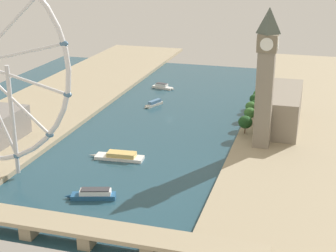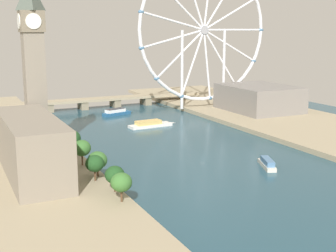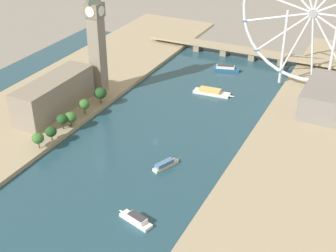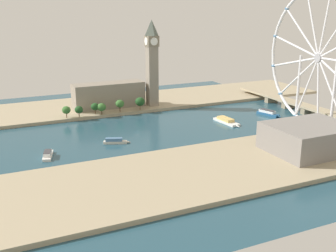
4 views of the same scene
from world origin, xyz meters
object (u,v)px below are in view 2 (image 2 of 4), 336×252
tour_boat_2 (267,163)px  tour_boat_3 (150,124)px  parliament_block (31,146)px  clock_tower (34,63)px  riverside_hall (259,98)px  river_bridge (99,101)px  ferris_wheel (204,31)px  tour_boat_1 (117,112)px

tour_boat_2 → tour_boat_3: tour_boat_3 is taller
parliament_block → clock_tower: bearing=76.5°
parliament_block → tour_boat_2: 111.62m
clock_tower → riverside_hall: size_ratio=1.48×
clock_tower → river_bridge: 157.87m
ferris_wheel → tour_boat_2: (-51.98, -153.90, -63.12)m
tour_boat_1 → tour_boat_3: (5.81, -52.74, -0.42)m
river_bridge → tour_boat_2: 205.97m
clock_tower → riverside_hall: 190.31m
tour_boat_1 → river_bridge: bearing=75.7°
riverside_hall → river_bridge: 134.46m
parliament_block → tour_boat_1: (87.76, 137.17, -13.55)m
clock_tower → tour_boat_1: size_ratio=3.24×
tour_boat_3 → river_bridge: bearing=90.4°
ferris_wheel → tour_boat_3: 99.87m
clock_tower → ferris_wheel: (148.32, 81.02, 16.00)m
river_bridge → tour_boat_1: 39.63m
parliament_block → riverside_hall: parliament_block is taller
parliament_block → tour_boat_2: bearing=-14.8°
parliament_block → tour_boat_3: parliament_block is taller
river_bridge → clock_tower: bearing=-119.7°
river_bridge → tour_boat_3: size_ratio=5.23×
river_bridge → tour_boat_2: (20.99, -204.85, -4.37)m
ferris_wheel → riverside_hall: (32.15, -32.64, -52.18)m
tour_boat_2 → tour_boat_3: 113.52m
river_bridge → tour_boat_2: size_ratio=8.83×
clock_tower → tour_boat_1: 129.19m
clock_tower → tour_boat_3: 103.31m
parliament_block → tour_boat_1: parliament_block is taller
riverside_hall → clock_tower: bearing=-165.0°
riverside_hall → tour_boat_1: riverside_hall is taller
clock_tower → tour_boat_2: 129.66m
clock_tower → tour_boat_2: (96.34, -72.87, -47.12)m
riverside_hall → tour_boat_3: size_ratio=1.67×
ferris_wheel → tour_boat_1: 95.67m
ferris_wheel → tour_boat_1: ferris_wheel is taller
riverside_hall → tour_boat_3: bearing=-175.0°
tour_boat_1 → parliament_block: bearing=-139.3°
tour_boat_3 → riverside_hall: bearing=0.8°
tour_boat_2 → riverside_hall: bearing=-12.9°
parliament_block → ferris_wheel: bearing=38.3°
tour_boat_1 → tour_boat_2: (19.31, -165.46, -0.38)m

